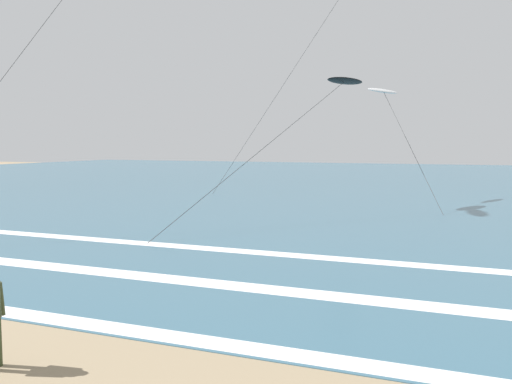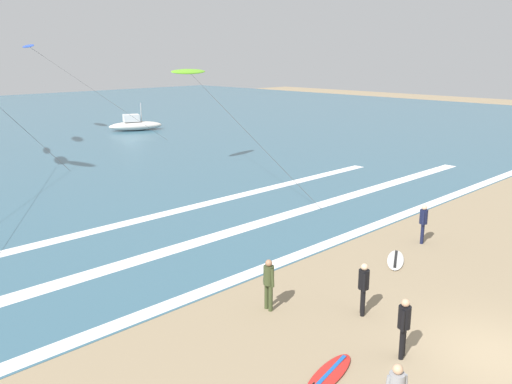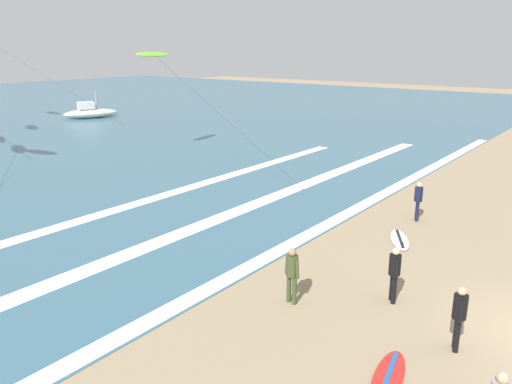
{
  "view_description": "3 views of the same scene",
  "coord_description": "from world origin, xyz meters",
  "px_view_note": "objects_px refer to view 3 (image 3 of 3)",
  "views": [
    {
      "loc": [
        5.05,
        -0.71,
        3.61
      ],
      "look_at": [
        1.47,
        7.89,
        2.8
      ],
      "focal_mm": 40.07,
      "sensor_mm": 36.0,
      "label": 1
    },
    {
      "loc": [
        -13.16,
        -4.58,
        7.52
      ],
      "look_at": [
        0.14,
        8.84,
        2.68
      ],
      "focal_mm": 38.41,
      "sensor_mm": 36.0,
      "label": 2
    },
    {
      "loc": [
        -12.52,
        -0.82,
        6.74
      ],
      "look_at": [
        -0.1,
        8.77,
        2.15
      ],
      "focal_mm": 34.78,
      "sensor_mm": 36.0,
      "label": 3
    }
  ],
  "objects_px": {
    "surfer_right_near": "(394,270)",
    "surfboard_near_water": "(388,377)",
    "surfer_left_far": "(459,313)",
    "offshore_boat": "(90,112)",
    "surfer_background_far": "(418,198)",
    "kite_lime_high_left": "(154,55)",
    "surfer_foreground_main": "(292,271)",
    "surfboard_foreground_flat": "(400,239)"
  },
  "relations": [
    {
      "from": "surfboard_foreground_flat",
      "to": "surfboard_near_water",
      "type": "distance_m",
      "value": 8.18
    },
    {
      "from": "surfboard_foreground_flat",
      "to": "surfboard_near_water",
      "type": "relative_size",
      "value": 0.98
    },
    {
      "from": "surfboard_foreground_flat",
      "to": "offshore_boat",
      "type": "distance_m",
      "value": 38.96
    },
    {
      "from": "surfer_background_far",
      "to": "surfboard_foreground_flat",
      "type": "bearing_deg",
      "value": -172.61
    },
    {
      "from": "surfboard_foreground_flat",
      "to": "surfboard_near_water",
      "type": "height_order",
      "value": "same"
    },
    {
      "from": "surfer_left_far",
      "to": "kite_lime_high_left",
      "type": "xyz_separation_m",
      "value": [
        10.91,
        22.4,
        5.32
      ]
    },
    {
      "from": "offshore_boat",
      "to": "surfer_left_far",
      "type": "bearing_deg",
      "value": -114.09
    },
    {
      "from": "kite_lime_high_left",
      "to": "surfer_left_far",
      "type": "bearing_deg",
      "value": -115.98
    },
    {
      "from": "offshore_boat",
      "to": "surfer_background_far",
      "type": "bearing_deg",
      "value": -105.17
    },
    {
      "from": "surfer_background_far",
      "to": "offshore_boat",
      "type": "xyz_separation_m",
      "value": [
        9.92,
        36.59,
        -0.4
      ]
    },
    {
      "from": "surfboard_near_water",
      "to": "kite_lime_high_left",
      "type": "height_order",
      "value": "kite_lime_high_left"
    },
    {
      "from": "offshore_boat",
      "to": "surfer_foreground_main",
      "type": "bearing_deg",
      "value": -117.15
    },
    {
      "from": "surfer_left_far",
      "to": "surfer_background_far",
      "type": "relative_size",
      "value": 1.0
    },
    {
      "from": "surfer_background_far",
      "to": "surfboard_foreground_flat",
      "type": "relative_size",
      "value": 0.75
    },
    {
      "from": "surfer_foreground_main",
      "to": "offshore_boat",
      "type": "bearing_deg",
      "value": 62.85
    },
    {
      "from": "surfer_right_near",
      "to": "surfboard_near_water",
      "type": "height_order",
      "value": "surfer_right_near"
    },
    {
      "from": "surfer_foreground_main",
      "to": "kite_lime_high_left",
      "type": "height_order",
      "value": "kite_lime_high_left"
    },
    {
      "from": "surfer_background_far",
      "to": "surfer_right_near",
      "type": "relative_size",
      "value": 1.0
    },
    {
      "from": "surfer_foreground_main",
      "to": "kite_lime_high_left",
      "type": "relative_size",
      "value": 0.12
    },
    {
      "from": "surfboard_near_water",
      "to": "surfboard_foreground_flat",
      "type": "bearing_deg",
      "value": 20.45
    },
    {
      "from": "surfer_right_near",
      "to": "surfboard_foreground_flat",
      "type": "xyz_separation_m",
      "value": [
        4.44,
        1.58,
        -0.91
      ]
    },
    {
      "from": "surfer_left_far",
      "to": "kite_lime_high_left",
      "type": "distance_m",
      "value": 25.48
    },
    {
      "from": "surfer_foreground_main",
      "to": "surfer_right_near",
      "type": "bearing_deg",
      "value": -50.99
    },
    {
      "from": "surfer_right_near",
      "to": "offshore_boat",
      "type": "height_order",
      "value": "offshore_boat"
    },
    {
      "from": "surfer_background_far",
      "to": "kite_lime_high_left",
      "type": "xyz_separation_m",
      "value": [
        2.71,
        18.43,
        5.32
      ]
    },
    {
      "from": "surfer_background_far",
      "to": "surfer_right_near",
      "type": "bearing_deg",
      "value": -164.68
    },
    {
      "from": "surfer_foreground_main",
      "to": "surfboard_near_water",
      "type": "height_order",
      "value": "surfer_foreground_main"
    },
    {
      "from": "surfer_left_far",
      "to": "surfboard_near_water",
      "type": "xyz_separation_m",
      "value": [
        -1.98,
        0.78,
        -0.91
      ]
    },
    {
      "from": "surfer_left_far",
      "to": "surfer_right_near",
      "type": "distance_m",
      "value": 2.41
    },
    {
      "from": "surfer_right_near",
      "to": "surfer_left_far",
      "type": "bearing_deg",
      "value": -121.2
    },
    {
      "from": "surfer_background_far",
      "to": "offshore_boat",
      "type": "relative_size",
      "value": 0.29
    },
    {
      "from": "surfboard_foreground_flat",
      "to": "surfboard_near_water",
      "type": "xyz_separation_m",
      "value": [
        -7.67,
        -2.86,
        0.0
      ]
    },
    {
      "from": "kite_lime_high_left",
      "to": "surfer_right_near",
      "type": "bearing_deg",
      "value": -115.42
    },
    {
      "from": "surfboard_foreground_flat",
      "to": "kite_lime_high_left",
      "type": "distance_m",
      "value": 20.44
    },
    {
      "from": "surfer_left_far",
      "to": "offshore_boat",
      "type": "height_order",
      "value": "offshore_boat"
    },
    {
      "from": "surfer_background_far",
      "to": "surfer_foreground_main",
      "type": "xyz_separation_m",
      "value": [
        -8.71,
        0.25,
        0.0
      ]
    },
    {
      "from": "surfer_right_near",
      "to": "offshore_boat",
      "type": "xyz_separation_m",
      "value": [
        16.88,
        38.49,
        -0.4
      ]
    },
    {
      "from": "surfer_foreground_main",
      "to": "kite_lime_high_left",
      "type": "bearing_deg",
      "value": 57.87
    },
    {
      "from": "surfboard_foreground_flat",
      "to": "kite_lime_high_left",
      "type": "height_order",
      "value": "kite_lime_high_left"
    },
    {
      "from": "surfboard_near_water",
      "to": "kite_lime_high_left",
      "type": "bearing_deg",
      "value": 59.18
    },
    {
      "from": "kite_lime_high_left",
      "to": "offshore_boat",
      "type": "bearing_deg",
      "value": 68.33
    },
    {
      "from": "surfboard_near_water",
      "to": "offshore_boat",
      "type": "height_order",
      "value": "offshore_boat"
    }
  ]
}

